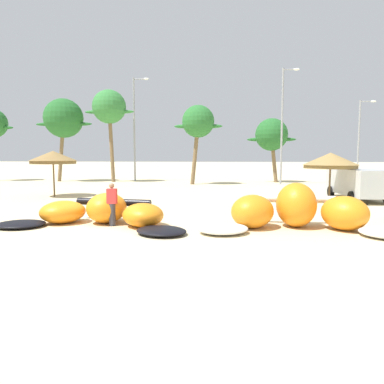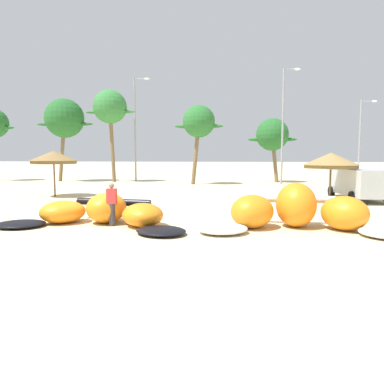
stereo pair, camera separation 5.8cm
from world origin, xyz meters
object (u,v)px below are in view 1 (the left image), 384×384
(palm_left, at_px, (64,119))
(beach_umbrella_middle, at_px, (53,157))
(palm_center_right, at_px, (272,135))
(palm_center_left, at_px, (198,122))
(beach_umbrella_near_palms, at_px, (331,160))
(lamppost_east_center, at_px, (283,121))
(parked_van, at_px, (357,181))
(palm_left_of_gap, at_px, (109,108))
(kite_left_of_center, at_px, (298,212))
(person_near_kites, at_px, (112,204))
(lamppost_east, at_px, (360,136))
(lamppost_west_center, at_px, (135,125))
(kite_left, at_px, (102,213))

(palm_left, bearing_deg, beach_umbrella_middle, -68.40)
(palm_left, relative_size, palm_center_right, 1.33)
(beach_umbrella_middle, relative_size, palm_center_left, 0.42)
(beach_umbrella_near_palms, xyz_separation_m, lamppost_east_center, (-0.79, 12.26, 3.34))
(parked_van, height_order, palm_left, palm_left)
(parked_van, xyz_separation_m, palm_center_left, (-10.26, 10.57, 4.49))
(parked_van, bearing_deg, beach_umbrella_near_palms, -151.46)
(beach_umbrella_near_palms, distance_m, palm_left_of_gap, 22.77)
(kite_left_of_center, height_order, person_near_kites, kite_left_of_center)
(beach_umbrella_near_palms, xyz_separation_m, lamppost_east, (7.95, 17.82, 2.30))
(kite_left_of_center, distance_m, beach_umbrella_middle, 16.40)
(palm_center_right, distance_m, lamppost_west_center, 13.61)
(palm_center_left, bearing_deg, beach_umbrella_near_palms, -54.02)
(kite_left_of_center, relative_size, person_near_kites, 4.58)
(palm_left, xyz_separation_m, lamppost_east_center, (21.33, -1.88, -0.59))
(palm_left_of_gap, bearing_deg, parked_van, -33.96)
(lamppost_east, bearing_deg, palm_left_of_gap, -171.24)
(kite_left, bearing_deg, palm_center_right, 67.95)
(beach_umbrella_middle, distance_m, parked_van, 18.82)
(person_near_kites, relative_size, lamppost_east_center, 0.16)
(person_near_kites, distance_m, palm_center_right, 24.82)
(person_near_kites, relative_size, lamppost_east, 0.20)
(kite_left_of_center, xyz_separation_m, lamppost_east, (11.32, 25.89, 4.03))
(kite_left, bearing_deg, kite_left_of_center, -1.12)
(kite_left_of_center, bearing_deg, beach_umbrella_near_palms, 67.34)
(palm_center_left, bearing_deg, palm_left_of_gap, 165.26)
(beach_umbrella_near_palms, xyz_separation_m, lamppost_west_center, (-15.02, 15.05, 3.37))
(beach_umbrella_near_palms, bearing_deg, palm_left_of_gap, 141.21)
(beach_umbrella_near_palms, distance_m, lamppost_east_center, 12.73)
(lamppost_west_center, bearing_deg, kite_left, -79.26)
(palm_center_left, bearing_deg, lamppost_east, 20.89)
(beach_umbrella_near_palms, height_order, palm_center_right, palm_center_right)
(kite_left_of_center, distance_m, parked_van, 10.48)
(parked_van, xyz_separation_m, lamppost_east, (6.10, 16.82, 3.56))
(parked_van, xyz_separation_m, person_near_kites, (-12.05, -9.15, -0.27))
(parked_van, height_order, lamppost_east_center, lamppost_east_center)
(lamppost_west_center, bearing_deg, parked_van, -39.78)
(palm_left, bearing_deg, palm_center_right, 1.81)
(beach_umbrella_near_palms, distance_m, palm_center_left, 14.67)
(kite_left, bearing_deg, lamppost_east, 54.14)
(lamppost_east, bearing_deg, kite_left, -125.86)
(kite_left_of_center, bearing_deg, palm_center_left, 104.38)
(palm_left, distance_m, palm_left_of_gap, 4.89)
(lamppost_east_center, xyz_separation_m, lamppost_east, (8.74, 5.57, -1.04))
(kite_left_of_center, bearing_deg, beach_umbrella_middle, 146.21)
(parked_van, height_order, palm_center_left, palm_center_left)
(person_near_kites, relative_size, lamppost_west_center, 0.16)
(lamppost_west_center, distance_m, lamppost_east_center, 14.51)
(parked_van, distance_m, palm_left, 27.82)
(beach_umbrella_near_palms, bearing_deg, lamppost_east_center, 93.68)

